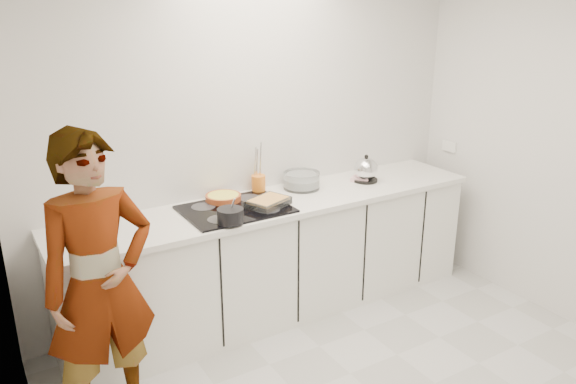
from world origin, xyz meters
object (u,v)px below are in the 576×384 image
hob (235,209)px  tart_dish (223,197)px  saucepan (230,216)px  mixing_bowl (302,181)px  kettle (366,170)px  baking_dish (268,202)px  utensil_crock (259,184)px  cook (100,285)px

hob → tart_dish: size_ratio=2.49×
saucepan → mixing_bowl: bearing=26.1°
hob → kettle: (1.18, 0.05, 0.09)m
tart_dish → kettle: kettle is taller
hob → baking_dish: size_ratio=2.13×
hob → utensil_crock: 0.41m
tart_dish → kettle: (1.19, -0.14, 0.06)m
utensil_crock → kettle: bearing=-13.5°
mixing_bowl → saucepan: bearing=-153.9°
cook → mixing_bowl: bearing=13.5°
baking_dish → utensil_crock: bearing=72.6°
saucepan → utensil_crock: size_ratio=1.49×
tart_dish → cook: bearing=-146.4°
saucepan → kettle: 1.36m
hob → kettle: kettle is taller
hob → mixing_bowl: 0.67m
kettle → saucepan: bearing=-168.3°
tart_dish → baking_dish: (0.22, -0.27, 0.01)m
hob → utensil_crock: size_ratio=5.44×
baking_dish → cook: size_ratio=0.20×
baking_dish → cook: cook is taller
tart_dish → cook: size_ratio=0.17×
kettle → mixing_bowl: bearing=168.1°
tart_dish → utensil_crock: bearing=11.3°
mixing_bowl → baking_dish: bearing=-150.6°
kettle → utensil_crock: kettle is taller
saucepan → kettle: (1.33, 0.28, 0.03)m
mixing_bowl → cook: 1.83m
tart_dish → saucepan: saucepan is taller
utensil_crock → cook: (-1.37, -0.76, -0.12)m
baking_dish → cook: bearing=-161.5°
baking_dish → hob: bearing=159.2°
kettle → cook: size_ratio=0.13×
saucepan → kettle: bearing=11.7°
mixing_bowl → cook: cook is taller
tart_dish → baking_dish: baking_dish is taller
cook → kettle: bearing=6.0°
hob → mixing_bowl: size_ratio=2.02×
hob → baking_dish: (0.22, -0.08, 0.04)m
cook → hob: bearing=17.7°
tart_dish → saucepan: 0.44m
hob → cook: cook is taller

